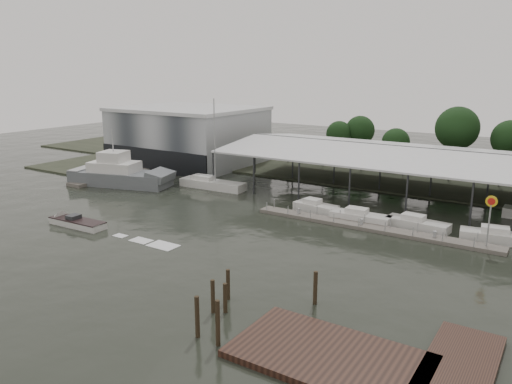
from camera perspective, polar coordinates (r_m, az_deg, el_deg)
The scene contains 18 objects.
ground at distance 55.93m, azimuth -5.42°, elevation -4.35°, with size 200.00×200.00×0.00m, color black.
land_strip_far at distance 91.54m, azimuth 11.03°, elevation 2.76°, with size 140.00×30.00×0.30m.
land_strip_west at distance 103.74m, azimuth -12.63°, elevation 3.99°, with size 20.00×40.00×0.30m.
storage_warehouse at distance 94.82m, azimuth -7.67°, elevation 6.46°, with size 24.50×20.50×10.50m.
covered_boat_shed at distance 72.29m, azimuth 19.60°, elevation 4.10°, with size 58.24×24.00×6.96m.
trawler_dock at distance 85.81m, azimuth -15.49°, elevation 1.86°, with size 3.00×18.00×0.50m.
floating_dock at distance 57.32m, azimuth 12.88°, elevation -3.98°, with size 28.00×2.00×1.40m.
shell_fuel_sign at distance 53.67m, azimuth 25.20°, elevation -2.08°, with size 1.10×0.18×5.55m.
boardwalk_platform at distance 32.64m, azimuth 13.23°, elevation -18.56°, with size 15.00×12.00×0.50m.
grey_trawler at distance 79.30m, azimuth -15.19°, elevation 1.89°, with size 16.88×9.18×8.84m.
white_sailboat at distance 74.97m, azimuth -5.10°, elevation 0.92°, with size 10.61×3.15×13.50m.
speedboat_underway at distance 60.93m, azimuth -20.13°, elevation -3.24°, with size 19.05×2.94×2.00m.
moored_cruiser_0 at distance 62.89m, azimuth 6.82°, elevation -1.72°, with size 5.87×2.90×1.70m.
moored_cruiser_1 at distance 59.63m, azimuth 11.81°, elevation -2.81°, with size 7.06×2.41×1.70m.
moored_cruiser_2 at distance 58.68m, azimuth 17.91°, elevation -3.48°, with size 7.08×2.86×1.70m.
moored_cruiser_3 at distance 57.45m, azimuth 26.02°, elevation -4.62°, with size 7.93×3.33×1.70m.
mooring_pilings at distance 36.65m, azimuth -2.59°, elevation -12.78°, with size 6.38×9.02×3.79m.
horizon_tree_line at distance 91.47m, azimuth 26.10°, elevation 5.41°, with size 65.04×11.39×11.14m.
Camera 1 is at (33.06, -41.55, 17.58)m, focal length 35.00 mm.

